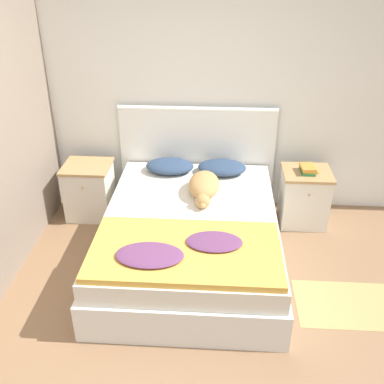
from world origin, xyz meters
TOP-DOWN VIEW (x-y plane):
  - ground_plane at (0.00, 0.00)m, footprint 16.00×16.00m
  - wall_back at (0.00, 2.13)m, footprint 9.00×0.06m
  - wall_side_left at (-1.47, 1.05)m, footprint 0.06×3.10m
  - bed at (0.09, 1.00)m, footprint 1.56×2.06m
  - headboard at (0.09, 2.06)m, footprint 1.64×0.06m
  - nightstand_left at (-1.03, 1.74)m, footprint 0.48×0.44m
  - nightstand_right at (1.21, 1.74)m, footprint 0.48×0.44m
  - pillow_left at (-0.18, 1.81)m, footprint 0.49×0.34m
  - pillow_right at (0.36, 1.81)m, footprint 0.49×0.34m
  - quilt at (0.08, 0.42)m, footprint 1.45×0.81m
  - dog at (0.19, 1.36)m, footprint 0.29×0.66m
  - book_stack at (1.20, 1.73)m, footprint 0.17×0.20m
  - rug at (1.45, 0.50)m, footprint 0.93×0.56m

SIDE VIEW (x-z plane):
  - ground_plane at x=0.00m, z-range 0.00..0.00m
  - rug at x=1.45m, z-range 0.00..0.00m
  - bed at x=0.09m, z-range 0.00..0.50m
  - nightstand_left at x=-1.03m, z-range 0.00..0.59m
  - nightstand_right at x=1.21m, z-range 0.00..0.59m
  - quilt at x=0.08m, z-range 0.49..0.58m
  - pillow_left at x=-0.18m, z-range 0.51..0.63m
  - pillow_right at x=0.36m, z-range 0.51..0.63m
  - headboard at x=0.09m, z-range 0.02..1.15m
  - dog at x=0.19m, z-range 0.50..0.68m
  - book_stack at x=1.20m, z-range 0.58..0.65m
  - wall_back at x=0.00m, z-range 0.00..2.55m
  - wall_side_left at x=-1.47m, z-range 0.00..2.55m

